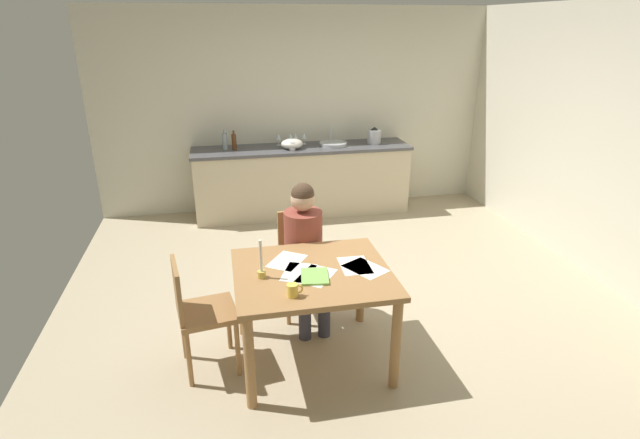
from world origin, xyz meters
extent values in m
cube|color=tan|center=(0.00, 0.00, -0.02)|extent=(5.20, 5.20, 0.04)
cube|color=beige|center=(0.00, 2.60, 1.30)|extent=(5.20, 0.12, 2.60)
cube|color=beige|center=(2.60, 0.00, 1.30)|extent=(0.12, 5.20, 2.60)
cube|color=beige|center=(0.00, 2.24, 0.43)|extent=(2.77, 0.60, 0.86)
cube|color=#4C4C51|center=(0.00, 2.24, 0.88)|extent=(2.81, 0.64, 0.04)
cube|color=#9E7042|center=(-0.46, -0.88, 0.72)|extent=(1.11, 0.98, 0.04)
cylinder|color=#9E7042|center=(-0.95, -1.30, 0.35)|extent=(0.07, 0.07, 0.70)
cylinder|color=#9E7042|center=(0.04, -1.30, 0.35)|extent=(0.07, 0.07, 0.70)
cylinder|color=#9E7042|center=(-0.95, -0.45, 0.35)|extent=(0.07, 0.07, 0.70)
cylinder|color=#9E7042|center=(0.04, -0.45, 0.35)|extent=(0.07, 0.07, 0.70)
cube|color=#9E7042|center=(-0.41, -0.21, 0.48)|extent=(0.42, 0.42, 0.04)
cube|color=#9E7042|center=(-0.42, -0.02, 0.69)|extent=(0.36, 0.05, 0.40)
cylinder|color=#9E7042|center=(-0.57, -0.39, 0.23)|extent=(0.04, 0.04, 0.47)
cylinder|color=#9E7042|center=(-0.23, -0.37, 0.23)|extent=(0.04, 0.04, 0.47)
cylinder|color=#9E7042|center=(-0.59, -0.05, 0.23)|extent=(0.04, 0.04, 0.47)
cylinder|color=#9E7042|center=(-0.25, -0.03, 0.23)|extent=(0.04, 0.04, 0.47)
cylinder|color=brown|center=(-0.41, -0.23, 0.70)|extent=(0.34, 0.34, 0.50)
sphere|color=#D8AD8C|center=(-0.41, -0.23, 1.06)|extent=(0.20, 0.20, 0.20)
sphere|color=#473323|center=(-0.41, -0.23, 1.10)|extent=(0.19, 0.19, 0.19)
cylinder|color=#383847|center=(-0.48, -0.42, 0.45)|extent=(0.15, 0.39, 0.13)
cylinder|color=#383847|center=(-0.47, -0.61, 0.23)|extent=(0.10, 0.10, 0.45)
cylinder|color=#383847|center=(-0.32, -0.41, 0.45)|extent=(0.15, 0.39, 0.13)
cylinder|color=#383847|center=(-0.31, -0.60, 0.23)|extent=(0.10, 0.10, 0.45)
cube|color=#9E7042|center=(-1.21, -0.82, 0.46)|extent=(0.46, 0.46, 0.04)
cube|color=#9E7042|center=(-1.39, -0.85, 0.67)|extent=(0.09, 0.36, 0.40)
cylinder|color=#9E7042|center=(-1.02, -0.96, 0.23)|extent=(0.04, 0.04, 0.45)
cylinder|color=#9E7042|center=(-1.07, -0.63, 0.23)|extent=(0.04, 0.04, 0.45)
cylinder|color=#9E7042|center=(-1.35, -1.01, 0.23)|extent=(0.04, 0.04, 0.45)
cylinder|color=#9E7042|center=(-1.41, -0.68, 0.23)|extent=(0.04, 0.04, 0.45)
cylinder|color=#F2CC4C|center=(-0.65, -1.19, 0.79)|extent=(0.07, 0.07, 0.09)
torus|color=#F2CC4C|center=(-0.61, -1.19, 0.79)|extent=(0.06, 0.01, 0.06)
cylinder|color=gold|center=(-0.82, -0.90, 0.77)|extent=(0.06, 0.06, 0.05)
cylinder|color=white|center=(-0.82, -0.90, 0.91)|extent=(0.02, 0.02, 0.23)
cube|color=#7FB953|center=(-0.46, -0.97, 0.75)|extent=(0.22, 0.26, 0.02)
cube|color=white|center=(-0.07, -0.91, 0.74)|extent=(0.33, 0.36, 0.00)
cube|color=white|center=(-0.14, -0.85, 0.74)|extent=(0.22, 0.30, 0.00)
cube|color=white|center=(-0.44, -0.95, 0.74)|extent=(0.34, 0.36, 0.00)
cube|color=white|center=(-0.61, -0.68, 0.74)|extent=(0.34, 0.36, 0.00)
cube|color=white|center=(-0.55, -0.88, 0.74)|extent=(0.31, 0.35, 0.00)
cylinder|color=#B2B7BC|center=(0.42, 2.24, 0.92)|extent=(0.36, 0.36, 0.04)
cylinder|color=silver|center=(0.42, 2.40, 1.02)|extent=(0.02, 0.02, 0.24)
cylinder|color=#8C999E|center=(-0.97, 2.28, 1.00)|extent=(0.07, 0.07, 0.20)
cylinder|color=#8C999E|center=(-0.97, 2.28, 1.13)|extent=(0.03, 0.03, 0.05)
cylinder|color=#593319|center=(-0.86, 2.26, 1.00)|extent=(0.06, 0.06, 0.19)
cylinder|color=#593319|center=(-0.86, 2.26, 1.12)|extent=(0.03, 0.03, 0.05)
ellipsoid|color=white|center=(-0.14, 2.17, 0.96)|extent=(0.28, 0.28, 0.13)
cylinder|color=#B7BABF|center=(0.97, 2.24, 0.99)|extent=(0.18, 0.18, 0.18)
cone|color=#262628|center=(0.97, 2.24, 1.10)|extent=(0.11, 0.11, 0.04)
cylinder|color=silver|center=(0.06, 2.39, 0.90)|extent=(0.06, 0.06, 0.00)
cylinder|color=silver|center=(0.06, 2.39, 0.94)|extent=(0.01, 0.01, 0.07)
cone|color=silver|center=(0.06, 2.39, 1.01)|extent=(0.07, 0.07, 0.08)
cylinder|color=silver|center=(-0.06, 2.39, 0.90)|extent=(0.06, 0.06, 0.00)
cylinder|color=silver|center=(-0.06, 2.39, 0.94)|extent=(0.01, 0.01, 0.07)
cone|color=silver|center=(-0.06, 2.39, 1.01)|extent=(0.07, 0.07, 0.08)
cylinder|color=silver|center=(-0.13, 2.39, 0.90)|extent=(0.06, 0.06, 0.00)
cylinder|color=silver|center=(-0.13, 2.39, 0.94)|extent=(0.01, 0.01, 0.07)
cone|color=silver|center=(-0.13, 2.39, 1.01)|extent=(0.07, 0.07, 0.08)
cylinder|color=silver|center=(-0.28, 2.39, 0.90)|extent=(0.06, 0.06, 0.00)
cylinder|color=silver|center=(-0.28, 2.39, 0.94)|extent=(0.01, 0.01, 0.07)
cone|color=silver|center=(-0.28, 2.39, 1.01)|extent=(0.07, 0.07, 0.08)
cylinder|color=white|center=(-0.15, 2.09, 0.95)|extent=(0.08, 0.08, 0.11)
torus|color=white|center=(-0.10, 2.09, 0.96)|extent=(0.07, 0.01, 0.07)
camera|label=1|loc=(-1.04, -3.97, 2.39)|focal=27.89mm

